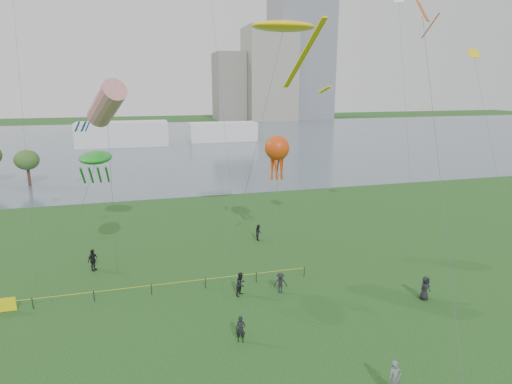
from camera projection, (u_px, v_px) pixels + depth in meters
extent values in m
cube|color=slate|center=(171.00, 142.00, 115.26)|extent=(400.00, 120.00, 0.08)
cube|color=gray|center=(269.00, 75.00, 180.13)|extent=(20.00, 20.00, 38.00)
cube|color=slate|center=(234.00, 87.00, 183.50)|extent=(16.00, 18.00, 28.00)
cube|color=silver|center=(123.00, 134.00, 106.86)|extent=(22.00, 8.00, 6.00)
cube|color=silver|center=(223.00, 132.00, 116.26)|extent=(18.00, 7.00, 5.00)
cylinder|color=#3B231A|center=(29.00, 178.00, 64.80)|extent=(0.44, 0.44, 2.50)
ellipsoid|color=#3B5F25|center=(27.00, 160.00, 64.12)|extent=(3.55, 3.55, 3.00)
cylinder|color=black|center=(33.00, 303.00, 29.48)|extent=(0.07, 0.07, 0.85)
cylinder|color=black|center=(94.00, 296.00, 30.47)|extent=(0.07, 0.07, 0.85)
cylinder|color=black|center=(151.00, 289.00, 31.47)|extent=(0.07, 0.07, 0.85)
cylinder|color=black|center=(206.00, 283.00, 32.46)|extent=(0.07, 0.07, 0.85)
cylinder|color=black|center=(256.00, 277.00, 33.46)|extent=(0.07, 0.07, 0.85)
cylinder|color=black|center=(304.00, 272.00, 34.45)|extent=(0.07, 0.07, 0.85)
cylinder|color=yellow|center=(151.00, 285.00, 31.39)|extent=(24.00, 0.03, 0.03)
cube|color=yellow|center=(0.00, 305.00, 28.95)|extent=(2.00, 0.04, 1.00)
imported|color=slate|center=(395.00, 379.00, 21.17)|extent=(0.69, 0.46, 1.89)
imported|color=black|center=(241.00, 284.00, 31.31)|extent=(1.09, 1.08, 1.77)
imported|color=black|center=(280.00, 283.00, 31.67)|extent=(1.13, 0.79, 1.59)
imported|color=black|center=(93.00, 260.00, 35.44)|extent=(1.00, 1.15, 1.86)
imported|color=black|center=(425.00, 288.00, 30.69)|extent=(0.97, 0.74, 1.77)
imported|color=black|center=(241.00, 329.00, 25.62)|extent=(0.71, 0.60, 1.66)
imported|color=black|center=(259.00, 232.00, 42.50)|extent=(0.67, 0.82, 1.59)
cylinder|color=#3F3F42|center=(253.00, 159.00, 32.03)|extent=(5.69, 3.34, 19.30)
ellipsoid|color=yellow|center=(284.00, 26.00, 31.91)|extent=(4.90, 3.06, 0.77)
cube|color=yellow|center=(303.00, 57.00, 28.57)|extent=(0.36, 6.98, 4.09)
cube|color=yellow|center=(325.00, 89.00, 25.52)|extent=(0.95, 0.95, 0.42)
cylinder|color=#3F3F42|center=(112.00, 190.00, 34.44)|extent=(0.22, 1.22, 13.61)
cylinder|color=red|center=(106.00, 104.00, 33.35)|extent=(3.76, 5.19, 3.89)
cylinder|color=blue|center=(88.00, 126.00, 32.27)|extent=(0.60, 1.13, 0.88)
cylinder|color=blue|center=(84.00, 126.00, 32.56)|extent=(0.60, 1.13, 0.88)
cylinder|color=blue|center=(78.00, 126.00, 32.31)|extent=(0.60, 1.13, 0.88)
cylinder|color=blue|center=(77.00, 127.00, 31.87)|extent=(0.60, 1.13, 0.88)
cylinder|color=blue|center=(83.00, 127.00, 31.85)|extent=(0.60, 1.13, 0.88)
cylinder|color=#3F3F42|center=(73.00, 229.00, 30.89)|extent=(3.67, 3.03, 9.86)
ellipsoid|color=#198A1E|center=(96.00, 157.00, 31.54)|extent=(2.34, 4.21, 0.82)
cylinder|color=#198A1E|center=(83.00, 176.00, 30.09)|extent=(0.16, 1.79, 1.54)
cylinder|color=#198A1E|center=(91.00, 175.00, 30.22)|extent=(0.16, 1.79, 1.54)
cylinder|color=#198A1E|center=(99.00, 175.00, 30.36)|extent=(0.16, 1.79, 1.54)
cylinder|color=#198A1E|center=(107.00, 174.00, 30.50)|extent=(0.16, 1.79, 1.54)
cylinder|color=#3F3F42|center=(276.00, 211.00, 35.80)|extent=(2.51, 7.71, 9.53)
sphere|color=#C83D0E|center=(277.00, 148.00, 38.54)|extent=(2.24, 2.24, 2.24)
cylinder|color=#C83D0E|center=(282.00, 165.00, 39.06)|extent=(0.18, 0.54, 2.60)
cylinder|color=#C83D0E|center=(278.00, 164.00, 39.40)|extent=(0.49, 0.36, 2.61)
cylinder|color=#C83D0E|center=(273.00, 165.00, 39.28)|extent=(0.49, 0.36, 2.61)
cylinder|color=#C83D0E|center=(272.00, 166.00, 38.81)|extent=(0.18, 0.54, 2.60)
cylinder|color=#C83D0E|center=(276.00, 166.00, 38.47)|extent=(0.49, 0.36, 2.61)
cylinder|color=#C83D0E|center=(281.00, 166.00, 38.59)|extent=(0.49, 0.36, 2.61)
cylinder|color=#3F3F42|center=(441.00, 184.00, 23.34)|extent=(4.26, 12.22, 19.63)
cube|color=#DC4C13|center=(423.00, 11.00, 27.17)|extent=(1.52, 1.52, 1.24)
cylinder|color=#DC4C13|center=(430.00, 26.00, 26.58)|extent=(0.08, 1.58, 1.35)
cube|color=yellow|center=(474.00, 53.00, 36.16)|extent=(0.97, 0.68, 0.76)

